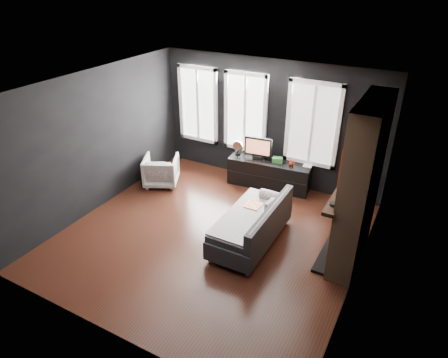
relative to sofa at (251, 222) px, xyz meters
The scene contains 18 objects.
floor 0.82m from the sofa, 163.17° to the right, with size 5.00×5.00×0.00m, color black.
ceiling 2.41m from the sofa, 163.17° to the right, with size 5.00×5.00×0.00m, color white.
wall_back 2.58m from the sofa, 106.58° to the left, with size 5.00×0.02×2.70m, color black.
wall_left 3.33m from the sofa, behind, with size 0.02×5.00×2.70m, color black.
wall_right 2.06m from the sofa, ahead, with size 0.02×5.00×2.70m, color black.
windows 3.21m from the sofa, 116.69° to the left, with size 4.00×0.16×1.76m, color white, non-canonical shape.
fireplace 1.92m from the sofa, 13.67° to the left, with size 0.70×1.62×2.70m, color #93724C, non-canonical shape.
sofa is the anchor object (origin of this frame).
stripe_pillow 0.42m from the sofa, 57.56° to the left, with size 0.07×0.28×0.28m, color gray.
armchair 2.80m from the sofa, 159.93° to the left, with size 0.71×0.66×0.73m, color white.
media_console 2.10m from the sofa, 103.93° to the left, with size 1.78×0.56×0.61m, color black, non-canonical shape.
monitor 2.21m from the sofa, 111.50° to the left, with size 0.61×0.13×0.55m, color black, non-canonical shape.
desk_fan 2.39m from the sofa, 122.54° to the left, with size 0.23×0.23×0.33m, color #999999, non-canonical shape.
mug 2.06m from the sofa, 90.91° to the left, with size 0.11×0.09×0.11m, color red.
book 2.21m from the sofa, 84.89° to the left, with size 0.18×0.02×0.25m, color #C2B099.
storage_box 2.06m from the sofa, 99.56° to the left, with size 0.21×0.13×0.11m, color #2E7232.
mantel_vase 1.85m from the sofa, 31.67° to the left, with size 0.17×0.18×0.17m, color gold.
mantel_clock 1.62m from the sofa, ahead, with size 0.12×0.12×0.04m, color black.
Camera 1 is at (3.01, -5.04, 4.30)m, focal length 32.00 mm.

